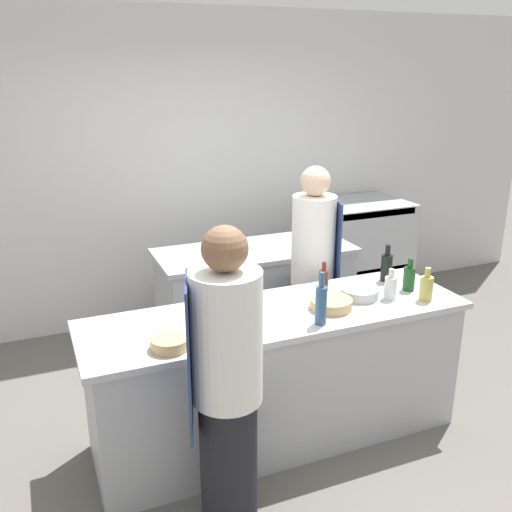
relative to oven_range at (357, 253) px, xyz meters
name	(u,v)px	position (x,y,z in m)	size (l,w,h in m)	color
ground_plane	(276,434)	(-1.66, -1.72, -0.52)	(16.00, 16.00, 0.00)	#605B56
wall_back	(181,171)	(-1.66, 0.41, 0.88)	(8.00, 0.06, 2.80)	silver
prep_counter	(277,375)	(-1.66, -1.72, -0.08)	(2.40, 0.71, 0.88)	#A8AAAF
pass_counter	(255,298)	(-1.32, -0.52, -0.08)	(1.62, 0.69, 0.88)	#A8AAAF
oven_range	(357,253)	(0.00, 0.00, 0.00)	(0.92, 0.71, 1.05)	#A8AAAF
chef_at_prep_near	(227,386)	(-2.21, -2.31, 0.30)	(0.40, 0.39, 1.64)	black
chef_at_stove	(313,273)	(-1.08, -1.08, 0.31)	(0.37, 0.36, 1.64)	black
bottle_olive_oil	(323,280)	(-1.26, -1.55, 0.44)	(0.06, 0.06, 0.21)	#5B2319
bottle_vinegar	(321,304)	(-1.51, -1.97, 0.49)	(0.07, 0.07, 0.32)	#2D5175
bottle_wine	(409,278)	(-0.71, -1.74, 0.45)	(0.08, 0.08, 0.22)	#19471E
bottle_cooking_oil	(387,267)	(-0.74, -1.53, 0.46)	(0.08, 0.08, 0.26)	black
bottle_sauce	(390,287)	(-0.91, -1.81, 0.44)	(0.08, 0.08, 0.20)	silver
bottle_water	(426,287)	(-0.71, -1.92, 0.45)	(0.08, 0.08, 0.22)	#B2A84C
bowl_mixing_large	(170,343)	(-2.39, -1.93, 0.39)	(0.21, 0.21, 0.06)	tan
bowl_prep_small	(231,309)	(-1.94, -1.64, 0.39)	(0.19, 0.19, 0.06)	#B7BABC
bowl_ceramic_blue	(360,293)	(-1.08, -1.73, 0.39)	(0.24, 0.24, 0.06)	#B7BABC
bowl_wooden_salad	(331,304)	(-1.34, -1.81, 0.39)	(0.26, 0.26, 0.06)	tan
stockpot	(318,228)	(-0.68, -0.42, 0.45)	(0.22, 0.22, 0.17)	#A8AAAF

